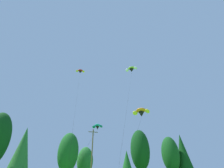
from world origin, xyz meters
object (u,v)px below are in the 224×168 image
(utility_pole, at_px, (92,155))
(parafoil_kite_low_teal, at_px, (97,127))
(parafoil_kite_mid_lime_white, at_px, (131,69))
(parafoil_kite_high_red_yellow, at_px, (80,71))
(parafoil_kite_far_orange, at_px, (141,112))

(utility_pole, relative_size, parafoil_kite_low_teal, 0.99)
(parafoil_kite_mid_lime_white, height_order, parafoil_kite_low_teal, parafoil_kite_mid_lime_white)
(parafoil_kite_high_red_yellow, height_order, parafoil_kite_mid_lime_white, parafoil_kite_mid_lime_white)
(parafoil_kite_far_orange, bearing_deg, parafoil_kite_mid_lime_white, 104.53)
(utility_pole, bearing_deg, parafoil_kite_mid_lime_white, -51.84)
(utility_pole, distance_m, parafoil_kite_far_orange, 14.84)
(parafoil_kite_far_orange, bearing_deg, parafoil_kite_low_teal, 125.27)
(utility_pole, xyz_separation_m, parafoil_kite_mid_lime_white, (6.84, -8.70, 18.71))
(parafoil_kite_low_teal, bearing_deg, utility_pole, 118.32)
(utility_pole, bearing_deg, parafoil_kite_far_orange, -55.50)
(parafoil_kite_far_orange, relative_size, parafoil_kite_low_teal, 1.06)
(utility_pole, bearing_deg, parafoil_kite_low_teal, -61.68)
(parafoil_kite_high_red_yellow, distance_m, parafoil_kite_low_teal, 14.10)
(utility_pole, distance_m, parafoil_kite_high_red_yellow, 19.74)
(utility_pole, xyz_separation_m, parafoil_kite_high_red_yellow, (-4.90, -3.80, 18.74))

